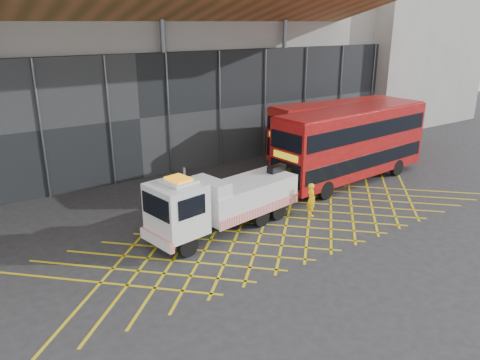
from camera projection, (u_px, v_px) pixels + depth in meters
ground_plane at (204, 251)px, 21.20m from camera, size 120.00×120.00×0.00m
road_markings at (286, 226)px, 23.78m from camera, size 26.36×7.16×0.01m
construction_building at (94, 35)px, 33.67m from camera, size 55.00×23.97×18.00m
east_building at (393, 20)px, 47.70m from camera, size 15.00×12.00×20.00m
recovery_truck at (221, 201)px, 22.74m from camera, size 9.84×3.55×3.41m
bus_towed at (352, 141)px, 29.66m from camera, size 11.91×3.56×4.78m
bus_second at (337, 129)px, 34.25m from camera, size 10.95×3.46×4.38m
worker at (311, 199)px, 24.82m from camera, size 0.59×0.75×1.81m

